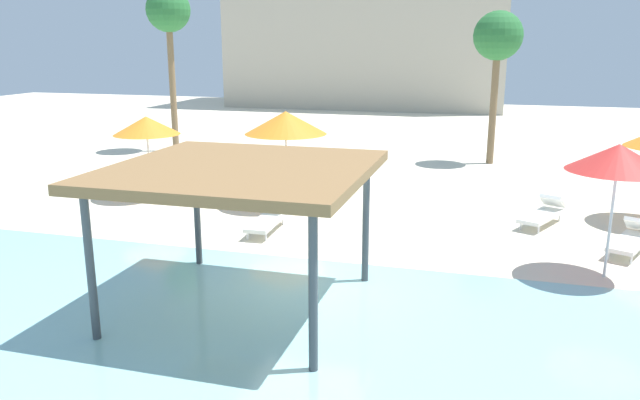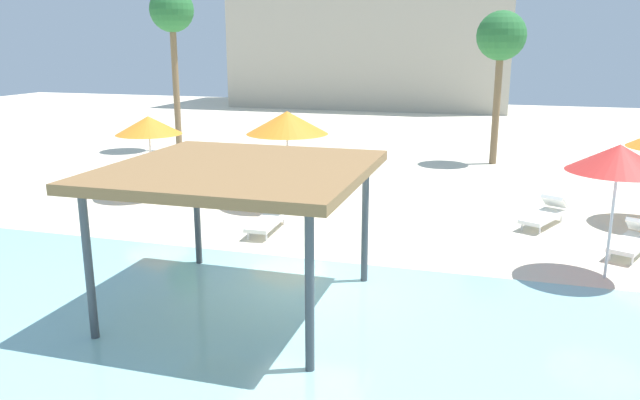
{
  "view_description": "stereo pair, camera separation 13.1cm",
  "coord_description": "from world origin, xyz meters",
  "px_view_note": "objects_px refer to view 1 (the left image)",
  "views": [
    {
      "loc": [
        3.53,
        -11.19,
        4.8
      ],
      "look_at": [
        -0.22,
        2.0,
        1.3
      ],
      "focal_mm": 34.91,
      "sensor_mm": 36.0,
      "label": 1
    },
    {
      "loc": [
        3.65,
        -11.15,
        4.8
      ],
      "look_at": [
        -0.22,
        2.0,
        1.3
      ],
      "focal_mm": 34.91,
      "sensor_mm": 36.0,
      "label": 2
    }
  ],
  "objects_px": {
    "shade_pavilion": "(241,174)",
    "lounge_chair_2": "(544,213)",
    "beach_umbrella_orange_2": "(286,123)",
    "palm_tree_1": "(168,15)",
    "beach_umbrella_red_4": "(618,158)",
    "palm_tree_0": "(498,39)",
    "lounge_chair_0": "(268,218)",
    "beach_umbrella_orange_6": "(146,126)",
    "lounge_chair_1": "(632,238)"
  },
  "relations": [
    {
      "from": "shade_pavilion",
      "to": "lounge_chair_2",
      "type": "distance_m",
      "value": 9.47
    },
    {
      "from": "beach_umbrella_orange_2",
      "to": "palm_tree_1",
      "type": "height_order",
      "value": "palm_tree_1"
    },
    {
      "from": "beach_umbrella_orange_2",
      "to": "beach_umbrella_red_4",
      "type": "xyz_separation_m",
      "value": [
        8.34,
        -3.81,
        0.05
      ]
    },
    {
      "from": "beach_umbrella_orange_2",
      "to": "lounge_chair_2",
      "type": "xyz_separation_m",
      "value": [
        7.34,
        -0.07,
        -2.16
      ]
    },
    {
      "from": "palm_tree_0",
      "to": "lounge_chair_2",
      "type": "bearing_deg",
      "value": -79.79
    },
    {
      "from": "shade_pavilion",
      "to": "lounge_chair_0",
      "type": "bearing_deg",
      "value": 105.56
    },
    {
      "from": "shade_pavilion",
      "to": "beach_umbrella_orange_2",
      "type": "height_order",
      "value": "beach_umbrella_orange_2"
    },
    {
      "from": "beach_umbrella_orange_6",
      "to": "lounge_chair_1",
      "type": "height_order",
      "value": "beach_umbrella_orange_6"
    },
    {
      "from": "beach_umbrella_orange_2",
      "to": "beach_umbrella_red_4",
      "type": "distance_m",
      "value": 9.17
    },
    {
      "from": "lounge_chair_0",
      "to": "palm_tree_1",
      "type": "height_order",
      "value": "palm_tree_1"
    },
    {
      "from": "palm_tree_0",
      "to": "palm_tree_1",
      "type": "distance_m",
      "value": 13.81
    },
    {
      "from": "beach_umbrella_orange_6",
      "to": "palm_tree_0",
      "type": "xyz_separation_m",
      "value": [
        10.25,
        8.8,
        2.6
      ]
    },
    {
      "from": "beach_umbrella_orange_6",
      "to": "palm_tree_1",
      "type": "xyz_separation_m",
      "value": [
        -3.5,
        8.08,
        3.64
      ]
    },
    {
      "from": "lounge_chair_2",
      "to": "lounge_chair_1",
      "type": "bearing_deg",
      "value": 70.56
    },
    {
      "from": "beach_umbrella_orange_6",
      "to": "palm_tree_1",
      "type": "height_order",
      "value": "palm_tree_1"
    },
    {
      "from": "lounge_chair_1",
      "to": "palm_tree_0",
      "type": "bearing_deg",
      "value": -137.99
    },
    {
      "from": "shade_pavilion",
      "to": "palm_tree_0",
      "type": "bearing_deg",
      "value": 75.53
    },
    {
      "from": "shade_pavilion",
      "to": "lounge_chair_2",
      "type": "bearing_deg",
      "value": 52.15
    },
    {
      "from": "beach_umbrella_red_4",
      "to": "palm_tree_1",
      "type": "height_order",
      "value": "palm_tree_1"
    },
    {
      "from": "lounge_chair_0",
      "to": "lounge_chair_1",
      "type": "relative_size",
      "value": 0.97
    },
    {
      "from": "beach_umbrella_orange_6",
      "to": "lounge_chair_0",
      "type": "relative_size",
      "value": 1.34
    },
    {
      "from": "shade_pavilion",
      "to": "beach_umbrella_orange_6",
      "type": "height_order",
      "value": "shade_pavilion"
    },
    {
      "from": "lounge_chair_1",
      "to": "lounge_chair_2",
      "type": "relative_size",
      "value": 1.0
    },
    {
      "from": "shade_pavilion",
      "to": "lounge_chair_1",
      "type": "height_order",
      "value": "shade_pavilion"
    },
    {
      "from": "beach_umbrella_orange_6",
      "to": "palm_tree_1",
      "type": "distance_m",
      "value": 9.53
    },
    {
      "from": "beach_umbrella_red_4",
      "to": "palm_tree_1",
      "type": "relative_size",
      "value": 0.4
    },
    {
      "from": "lounge_chair_2",
      "to": "lounge_chair_0",
      "type": "bearing_deg",
      "value": -44.84
    },
    {
      "from": "lounge_chair_1",
      "to": "palm_tree_1",
      "type": "height_order",
      "value": "palm_tree_1"
    },
    {
      "from": "beach_umbrella_orange_6",
      "to": "palm_tree_0",
      "type": "height_order",
      "value": "palm_tree_0"
    },
    {
      "from": "lounge_chair_1",
      "to": "beach_umbrella_orange_2",
      "type": "bearing_deg",
      "value": -77.66
    },
    {
      "from": "lounge_chair_2",
      "to": "beach_umbrella_red_4",
      "type": "bearing_deg",
      "value": 40.25
    },
    {
      "from": "lounge_chair_2",
      "to": "palm_tree_1",
      "type": "xyz_separation_m",
      "value": [
        -15.3,
        7.89,
        5.6
      ]
    },
    {
      "from": "shade_pavilion",
      "to": "palm_tree_0",
      "type": "height_order",
      "value": "palm_tree_0"
    },
    {
      "from": "lounge_chair_0",
      "to": "lounge_chair_1",
      "type": "distance_m",
      "value": 8.84
    },
    {
      "from": "lounge_chair_1",
      "to": "shade_pavilion",
      "type": "bearing_deg",
      "value": -29.97
    },
    {
      "from": "beach_umbrella_orange_2",
      "to": "palm_tree_0",
      "type": "height_order",
      "value": "palm_tree_0"
    },
    {
      "from": "beach_umbrella_orange_2",
      "to": "palm_tree_0",
      "type": "distance_m",
      "value": 10.59
    },
    {
      "from": "beach_umbrella_red_4",
      "to": "palm_tree_0",
      "type": "xyz_separation_m",
      "value": [
        -2.55,
        12.34,
        2.34
      ]
    },
    {
      "from": "lounge_chair_1",
      "to": "palm_tree_0",
      "type": "xyz_separation_m",
      "value": [
        -3.39,
        10.43,
        4.56
      ]
    },
    {
      "from": "lounge_chair_0",
      "to": "lounge_chair_2",
      "type": "height_order",
      "value": "same"
    },
    {
      "from": "beach_umbrella_orange_2",
      "to": "lounge_chair_0",
      "type": "xyz_separation_m",
      "value": [
        0.37,
        -2.6,
        -2.16
      ]
    },
    {
      "from": "palm_tree_1",
      "to": "beach_umbrella_orange_2",
      "type": "bearing_deg",
      "value": -44.46
    },
    {
      "from": "lounge_chair_0",
      "to": "palm_tree_1",
      "type": "distance_m",
      "value": 14.47
    },
    {
      "from": "beach_umbrella_red_4",
      "to": "palm_tree_1",
      "type": "xyz_separation_m",
      "value": [
        -16.31,
        11.62,
        3.39
      ]
    },
    {
      "from": "beach_umbrella_orange_2",
      "to": "lounge_chair_0",
      "type": "distance_m",
      "value": 3.41
    },
    {
      "from": "beach_umbrella_orange_2",
      "to": "beach_umbrella_red_4",
      "type": "bearing_deg",
      "value": -24.54
    },
    {
      "from": "palm_tree_0",
      "to": "palm_tree_1",
      "type": "height_order",
      "value": "palm_tree_1"
    },
    {
      "from": "lounge_chair_0",
      "to": "lounge_chair_1",
      "type": "bearing_deg",
      "value": 92.66
    },
    {
      "from": "beach_umbrella_red_4",
      "to": "beach_umbrella_orange_6",
      "type": "distance_m",
      "value": 13.29
    },
    {
      "from": "beach_umbrella_orange_2",
      "to": "lounge_chair_1",
      "type": "xyz_separation_m",
      "value": [
        9.18,
        -1.89,
        -2.16
      ]
    }
  ]
}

